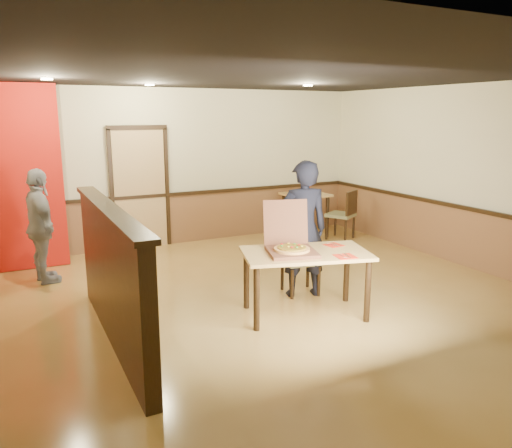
{
  "coord_description": "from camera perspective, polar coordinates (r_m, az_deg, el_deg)",
  "views": [
    {
      "loc": [
        -2.87,
        -5.23,
        2.34
      ],
      "look_at": [
        -0.24,
        0.0,
        1.05
      ],
      "focal_mm": 35.0,
      "sensor_mm": 36.0,
      "label": 1
    }
  ],
  "objects": [
    {
      "name": "side_chair_right",
      "position": [
        9.6,
        10.04,
        1.28
      ],
      "size": [
        0.64,
        0.64,
        0.94
      ],
      "rotation": [
        0.0,
        0.0,
        3.66
      ],
      "color": "olive",
      "rests_on": "floor"
    },
    {
      "name": "side_table",
      "position": [
        9.8,
        5.67,
        2.43
      ],
      "size": [
        0.8,
        0.8,
        0.83
      ],
      "rotation": [
        0.0,
        0.0,
        0.04
      ],
      "color": "tan",
      "rests_on": "floor"
    },
    {
      "name": "back_door",
      "position": [
        9.03,
        -13.13,
        3.88
      ],
      "size": [
        0.9,
        0.06,
        2.1
      ],
      "primitive_type": "cube",
      "color": "tan",
      "rests_on": "wall_back"
    },
    {
      "name": "spot_a",
      "position": [
        7.07,
        -22.78,
        15.06
      ],
      "size": [
        0.14,
        0.14,
        0.02
      ],
      "primitive_type": "cylinder",
      "color": "#FAE9AF",
      "rests_on": "ceiling"
    },
    {
      "name": "passerby",
      "position": [
        7.57,
        -23.37,
        -0.27
      ],
      "size": [
        0.55,
        1.0,
        1.62
      ],
      "primitive_type": "imported",
      "rotation": [
        0.0,
        0.0,
        1.74
      ],
      "color": "gray",
      "rests_on": "floor"
    },
    {
      "name": "napkin_near",
      "position": [
        5.7,
        10.16,
        -3.66
      ],
      "size": [
        0.25,
        0.25,
        0.01
      ],
      "rotation": [
        0.0,
        0.0,
        -0.15
      ],
      "color": "red",
      "rests_on": "main_table"
    },
    {
      "name": "diner_chair",
      "position": [
        6.69,
        4.9,
        -3.59
      ],
      "size": [
        0.52,
        0.52,
        0.92
      ],
      "rotation": [
        0.0,
        0.0,
        -0.17
      ],
      "color": "olive",
      "rests_on": "floor"
    },
    {
      "name": "chair_rail_back",
      "position": [
        9.25,
        -8.26,
        3.47
      ],
      "size": [
        7.0,
        0.06,
        0.06
      ],
      "primitive_type": "cube",
      "color": "black",
      "rests_on": "wall_back"
    },
    {
      "name": "diner",
      "position": [
        6.45,
        5.38,
        -0.61
      ],
      "size": [
        0.74,
        0.58,
        1.78
      ],
      "primitive_type": "imported",
      "rotation": [
        0.0,
        0.0,
        2.88
      ],
      "color": "black",
      "rests_on": "floor"
    },
    {
      "name": "chair_rail_right",
      "position": [
        8.33,
        23.38,
        1.58
      ],
      "size": [
        0.06,
        7.0,
        0.06
      ],
      "primitive_type": "cube",
      "color": "black",
      "rests_on": "wall_right"
    },
    {
      "name": "napkin_far",
      "position": [
        6.17,
        8.87,
        -2.39
      ],
      "size": [
        0.22,
        0.22,
        0.01
      ],
      "rotation": [
        0.0,
        0.0,
        0.12
      ],
      "color": "red",
      "rests_on": "main_table"
    },
    {
      "name": "main_table",
      "position": [
        5.87,
        5.67,
        -4.2
      ],
      "size": [
        1.62,
        1.2,
        0.78
      ],
      "rotation": [
        0.0,
        0.0,
        -0.28
      ],
      "color": "tan",
      "rests_on": "floor"
    },
    {
      "name": "wainscot_right",
      "position": [
        8.43,
        23.2,
        -1.55
      ],
      "size": [
        0.04,
        7.0,
        0.9
      ],
      "primitive_type": "cube",
      "color": "brown",
      "rests_on": "floor"
    },
    {
      "name": "wall_right",
      "position": [
        8.3,
        23.89,
        4.86
      ],
      "size": [
        0.0,
        7.0,
        7.0
      ],
      "primitive_type": "plane",
      "rotation": [
        1.57,
        0.0,
        -1.57
      ],
      "color": "beige",
      "rests_on": "floor"
    },
    {
      "name": "ceiling",
      "position": [
        5.99,
        2.19,
        16.82
      ],
      "size": [
        7.0,
        7.0,
        0.0
      ],
      "primitive_type": "plane",
      "rotation": [
        3.14,
        0.0,
        0.0
      ],
      "color": "black",
      "rests_on": "wall_back"
    },
    {
      "name": "spot_b",
      "position": [
        8.02,
        -12.07,
        15.31
      ],
      "size": [
        0.14,
        0.14,
        0.02
      ],
      "primitive_type": "cylinder",
      "color": "#FAE9AF",
      "rests_on": "ceiling"
    },
    {
      "name": "booth_partition",
      "position": [
        5.35,
        -16.12,
        -5.52
      ],
      "size": [
        0.2,
        3.1,
        1.44
      ],
      "color": "black",
      "rests_on": "floor"
    },
    {
      "name": "spot_c",
      "position": [
        7.98,
        5.96,
        15.52
      ],
      "size": [
        0.14,
        0.14,
        0.02
      ],
      "primitive_type": "cylinder",
      "color": "#FAE9AF",
      "rests_on": "ceiling"
    },
    {
      "name": "red_accent_panel",
      "position": [
        8.29,
        -26.75,
        4.59
      ],
      "size": [
        1.6,
        0.2,
        2.78
      ],
      "primitive_type": "cube",
      "color": "red",
      "rests_on": "floor"
    },
    {
      "name": "pizza_box",
      "position": [
        5.78,
        3.98,
        -2.55
      ],
      "size": [
        0.69,
        0.76,
        0.57
      ],
      "rotation": [
        0.0,
        0.0,
        -0.29
      ],
      "color": "brown",
      "rests_on": "main_table"
    },
    {
      "name": "condiment",
      "position": [
        9.85,
        6.08,
        3.98
      ],
      "size": [
        0.06,
        0.06,
        0.15
      ],
      "primitive_type": "cylinder",
      "color": "maroon",
      "rests_on": "side_table"
    },
    {
      "name": "wainscot_back",
      "position": [
        9.36,
        -8.21,
        0.64
      ],
      "size": [
        7.0,
        0.04,
        0.9
      ],
      "primitive_type": "cube",
      "color": "brown",
      "rests_on": "floor"
    },
    {
      "name": "wall_back",
      "position": [
        9.24,
        -8.45,
        6.45
      ],
      "size": [
        7.0,
        0.0,
        7.0
      ],
      "primitive_type": "plane",
      "rotation": [
        1.57,
        0.0,
        0.0
      ],
      "color": "beige",
      "rests_on": "floor"
    },
    {
      "name": "pizza",
      "position": [
        5.73,
        4.12,
        -2.88
      ],
      "size": [
        0.44,
        0.44,
        0.03
      ],
      "primitive_type": "cylinder",
      "rotation": [
        0.0,
        0.0,
        0.07
      ],
      "color": "#EBAE55",
      "rests_on": "pizza_box"
    },
    {
      "name": "side_chair_left",
      "position": [
        9.08,
        5.11,
        0.48
      ],
      "size": [
        0.57,
        0.57,
        0.86
      ],
      "rotation": [
        0.0,
        0.0,
        2.65
      ],
      "color": "olive",
      "rests_on": "floor"
    },
    {
      "name": "floor",
      "position": [
        6.41,
        1.98,
        -8.99
      ],
      "size": [
        7.0,
        7.0,
        0.0
      ],
      "primitive_type": "plane",
      "color": "tan",
      "rests_on": "ground"
    }
  ]
}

